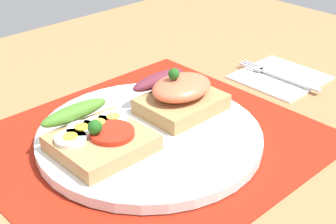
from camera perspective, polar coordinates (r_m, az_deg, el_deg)
name	(u,v)px	position (r cm, az deg, el deg)	size (l,w,h in cm)	color
ground_plane	(150,154)	(59.62, -2.10, -4.88)	(120.00, 90.00, 3.20)	#A56F43
placemat	(150,142)	(58.66, -2.13, -3.46)	(37.66, 34.15, 0.30)	maroon
plate	(150,136)	(58.25, -2.15, -2.82)	(26.59, 26.59, 1.26)	white
sandwich_egg_tomato	(97,136)	(55.01, -8.21, -2.75)	(9.96, 10.69, 4.00)	tan
sandwich_salmon	(179,94)	(61.71, 1.28, 2.06)	(10.01, 9.28, 5.85)	#AA8451
napkin	(280,76)	(76.36, 12.82, 4.05)	(11.77, 11.54, 0.60)	white
fork	(276,75)	(75.71, 12.38, 4.26)	(1.62, 13.94, 0.32)	#B7B7BC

